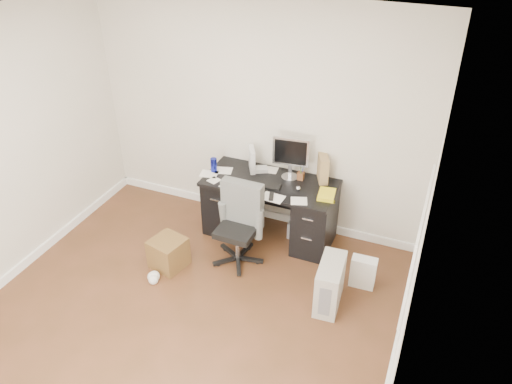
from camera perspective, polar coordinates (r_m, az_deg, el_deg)
ground at (r=5.06m, az=-8.78°, el=-14.57°), size 4.00×4.00×0.00m
room_shell at (r=4.02m, az=-10.11°, el=1.90°), size 4.02×4.02×2.71m
desk at (r=5.82m, az=1.59°, el=-1.73°), size 1.50×0.70×0.75m
loose_papers at (r=5.65m, az=-0.44°, el=1.38°), size 1.10×0.60×0.00m
lcd_monitor at (r=5.58m, az=3.98°, el=3.88°), size 0.43×0.28×0.51m
keyboard at (r=5.54m, az=0.81°, el=0.81°), size 0.41×0.19×0.02m
computer_mouse at (r=5.46m, az=4.85°, el=0.40°), size 0.07×0.07×0.06m
travel_mug at (r=5.80m, az=-4.85°, el=3.10°), size 0.09×0.09×0.17m
white_binder at (r=5.78m, az=-0.46°, el=3.74°), size 0.21×0.26×0.28m
magazine_file at (r=5.63m, az=7.66°, el=2.72°), size 0.22×0.29×0.30m
pen_cup at (r=5.64m, az=5.16°, el=2.41°), size 0.09×0.09×0.21m
yellow_book at (r=5.41m, az=8.15°, el=-0.31°), size 0.22×0.26×0.04m
paper_remote at (r=5.34m, az=1.95°, el=-0.56°), size 0.25×0.21×0.02m
office_chair at (r=5.39m, az=-2.19°, el=-3.94°), size 0.54×0.54×0.94m
pc_tower at (r=5.07m, az=8.43°, el=-10.35°), size 0.26×0.52×0.51m
shopping_bag at (r=5.37m, az=12.13°, el=-8.96°), size 0.27×0.20×0.35m
wicker_basket at (r=5.59m, az=-9.98°, el=-6.86°), size 0.41×0.41×0.34m
desk_printer at (r=6.00m, az=5.65°, el=-4.12°), size 0.36×0.30×0.21m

